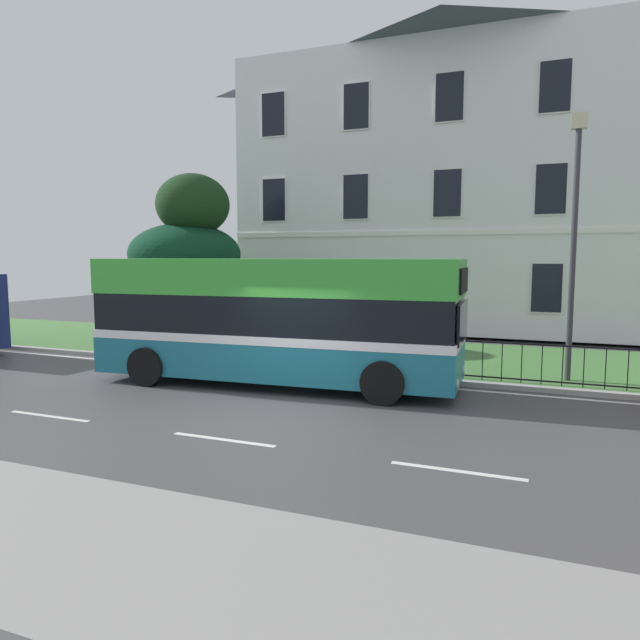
{
  "coord_description": "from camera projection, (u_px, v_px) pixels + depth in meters",
  "views": [
    {
      "loc": [
        5.22,
        -10.31,
        3.17
      ],
      "look_at": [
        -0.6,
        4.2,
        1.46
      ],
      "focal_mm": 32.79,
      "sensor_mm": 36.0,
      "label": 1
    }
  ],
  "objects": [
    {
      "name": "ground_plane",
      "position": [
        297.0,
        400.0,
        12.99
      ],
      "size": [
        60.0,
        56.0,
        0.18
      ],
      "color": "#474446"
    },
    {
      "name": "georgian_townhouse",
      "position": [
        466.0,
        179.0,
        26.23
      ],
      "size": [
        18.43,
        9.87,
        13.0
      ],
      "color": "white",
      "rests_on": "ground_plane"
    },
    {
      "name": "iron_verge_railing",
      "position": [
        393.0,
        354.0,
        15.27
      ],
      "size": [
        14.67,
        0.04,
        0.97
      ],
      "color": "black",
      "rests_on": "ground_plane"
    },
    {
      "name": "evergreen_tree",
      "position": [
        189.0,
        266.0,
        21.52
      ],
      "size": [
        4.32,
        4.09,
        6.02
      ],
      "color": "#423328",
      "rests_on": "ground_plane"
    },
    {
      "name": "single_decker_bus",
      "position": [
        276.0,
        319.0,
        14.34
      ],
      "size": [
        9.1,
        3.02,
        3.11
      ],
      "rotation": [
        0.0,
        0.0,
        0.06
      ],
      "color": "#1C6C82",
      "rests_on": "ground_plane"
    },
    {
      "name": "street_lamp_post",
      "position": [
        574.0,
        230.0,
        14.03
      ],
      "size": [
        0.36,
        0.24,
        6.4
      ],
      "color": "#333338",
      "rests_on": "ground_plane"
    },
    {
      "name": "litter_bin",
      "position": [
        371.0,
        347.0,
        15.91
      ],
      "size": [
        0.51,
        0.51,
        1.14
      ],
      "color": "black",
      "rests_on": "ground_plane"
    }
  ]
}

